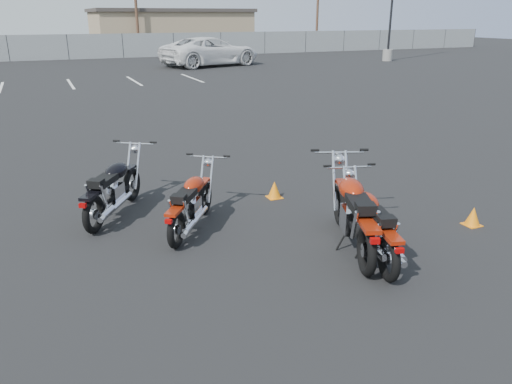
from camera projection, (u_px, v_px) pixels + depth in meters
name	position (u px, v px, depth m)	size (l,w,h in m)	color
ground	(260.00, 252.00, 6.85)	(120.00, 120.00, 0.00)	black
motorcycle_front_red	(192.00, 203.00, 7.44)	(1.41, 1.75, 0.94)	black
motorcycle_second_black	(114.00, 189.00, 7.96)	(1.47, 1.92, 1.01)	black
motorcycle_third_red	(370.00, 224.00, 6.62)	(0.98, 2.03, 1.00)	black
motorcycle_rear_red	(354.00, 213.00, 6.83)	(1.29, 2.28, 1.13)	black
training_cone_near	(274.00, 190.00, 8.85)	(0.25, 0.25, 0.30)	orange
training_cone_far	(473.00, 216.00, 7.68)	(0.25, 0.25, 0.29)	orange
light_pole_east	(391.00, 16.00, 34.99)	(0.80, 0.70, 11.49)	gray
chainlink_fence	(68.00, 47.00, 36.81)	(80.06, 0.06, 1.80)	gray
tan_building_east	(170.00, 29.00, 48.03)	(14.40, 9.40, 3.70)	#9B8564
parking_line_stripes	(37.00, 86.00, 23.20)	(15.12, 4.00, 0.01)	silver
white_van	(210.00, 43.00, 31.91)	(7.51, 3.01, 2.85)	white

